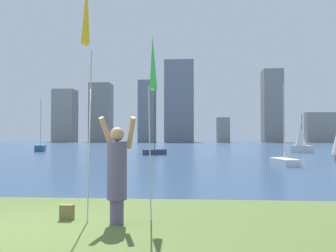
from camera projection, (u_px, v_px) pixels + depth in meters
The scene contains 16 objects.
ground at pixel (176, 147), 57.14m from camera, with size 120.00×138.00×0.12m.
person at pixel (117, 171), 6.82m from camera, with size 0.72×0.53×1.96m.
kite_flag_left at pixel (86, 18), 6.90m from camera, with size 0.16×0.50×4.52m.
kite_flag_right at pixel (153, 67), 7.49m from camera, with size 0.16×0.86×3.60m.
bag at pixel (67, 212), 7.14m from camera, with size 0.26×0.13×0.28m.
sailboat_0 at pixel (155, 151), 31.94m from camera, with size 1.99×1.64×4.75m.
sailboat_5 at pixel (284, 161), 20.61m from camera, with size 1.11×2.71×4.49m.
sailboat_7 at pixel (301, 139), 36.54m from camera, with size 2.04×2.13×3.74m.
sailboat_8 at pixel (41, 148), 39.65m from camera, with size 1.79×3.07×5.50m.
skyline_tower_0 at pixel (65, 116), 102.67m from camera, with size 5.74×5.42×14.34m.
skyline_tower_1 at pixel (101, 113), 105.38m from camera, with size 5.79×5.75×16.40m.
skyline_tower_2 at pixel (147, 111), 101.91m from camera, with size 4.67×3.32×16.80m.
skyline_tower_3 at pixel (179, 102), 104.00m from camera, with size 7.94×7.86×22.27m.
skyline_tower_4 at pixel (223, 130), 98.23m from camera, with size 3.21×6.22×6.43m.
skyline_tower_5 at pixel (272, 106), 100.10m from camera, with size 5.10×5.69×19.31m.
skyline_tower_6 at pixel (320, 127), 97.68m from camera, with size 7.44×3.17×7.78m.
Camera 1 is at (3.00, -6.19, 1.59)m, focal length 40.11 mm.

